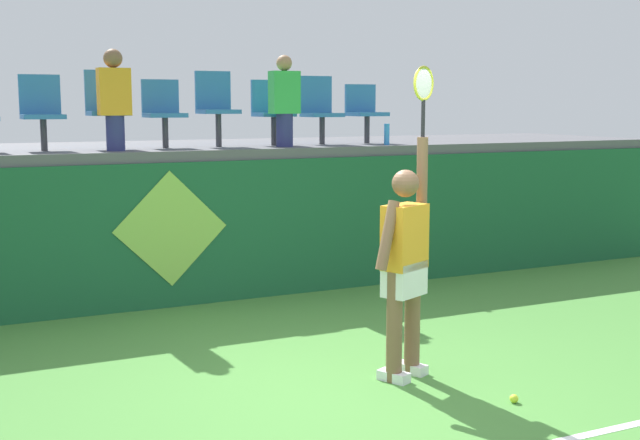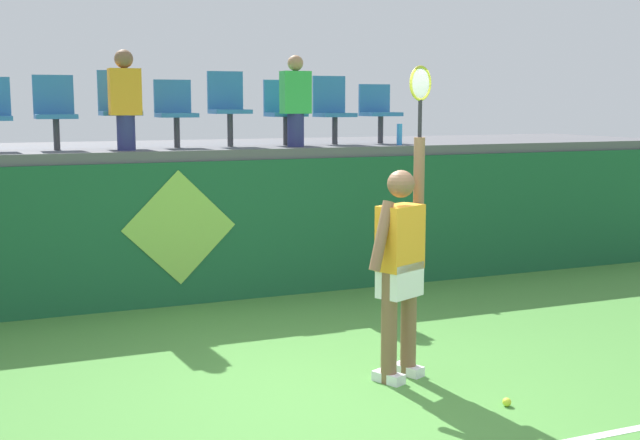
% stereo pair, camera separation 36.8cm
% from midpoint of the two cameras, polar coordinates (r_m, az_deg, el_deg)
% --- Properties ---
extents(ground_plane, '(40.00, 40.00, 0.00)m').
position_cam_midpoint_polar(ground_plane, '(6.46, 0.70, -12.11)').
color(ground_plane, '#478438').
extents(court_back_wall, '(13.46, 0.20, 1.60)m').
position_cam_midpoint_polar(court_back_wall, '(9.36, -8.60, -0.80)').
color(court_back_wall, '#195633').
rests_on(court_back_wall, ground_plane).
extents(spectator_platform, '(13.46, 2.74, 0.12)m').
position_cam_midpoint_polar(spectator_platform, '(10.54, -10.82, 4.82)').
color(spectator_platform, '#56565B').
rests_on(spectator_platform, court_back_wall).
extents(tennis_player, '(0.70, 0.39, 2.53)m').
position_cam_midpoint_polar(tennis_player, '(6.64, 4.33, -2.85)').
color(tennis_player, white).
rests_on(tennis_player, ground_plane).
extents(tennis_ball, '(0.07, 0.07, 0.07)m').
position_cam_midpoint_polar(tennis_ball, '(6.43, 11.69, -12.06)').
color(tennis_ball, '#D1E533').
rests_on(tennis_ball, ground_plane).
extents(water_bottle, '(0.07, 0.07, 0.26)m').
position_cam_midpoint_polar(water_bottle, '(10.36, 3.64, 5.96)').
color(water_bottle, '#338CE5').
rests_on(water_bottle, spectator_platform).
extents(stadium_chair_1, '(0.44, 0.42, 0.83)m').
position_cam_midpoint_polar(stadium_chair_1, '(9.62, -19.81, 7.25)').
color(stadium_chair_1, '#38383D').
rests_on(stadium_chair_1, spectator_platform).
extents(stadium_chair_2, '(0.44, 0.42, 0.89)m').
position_cam_midpoint_polar(stadium_chair_2, '(9.72, -15.64, 7.66)').
color(stadium_chair_2, '#38383D').
rests_on(stadium_chair_2, spectator_platform).
extents(stadium_chair_3, '(0.44, 0.42, 0.79)m').
position_cam_midpoint_polar(stadium_chair_3, '(9.84, -11.90, 7.51)').
color(stadium_chair_3, '#38383D').
rests_on(stadium_chair_3, spectator_platform).
extents(stadium_chair_4, '(0.44, 0.42, 0.90)m').
position_cam_midpoint_polar(stadium_chair_4, '(10.02, -8.29, 7.94)').
color(stadium_chair_4, '#38383D').
rests_on(stadium_chair_4, spectator_platform).
extents(stadium_chair_5, '(0.44, 0.42, 0.81)m').
position_cam_midpoint_polar(stadium_chair_5, '(10.26, -4.43, 7.70)').
color(stadium_chair_5, '#38383D').
rests_on(stadium_chair_5, spectator_platform).
extents(stadium_chair_6, '(0.44, 0.42, 0.86)m').
position_cam_midpoint_polar(stadium_chair_6, '(10.52, -1.06, 7.81)').
color(stadium_chair_6, '#38383D').
rests_on(stadium_chair_6, spectator_platform).
extents(stadium_chair_7, '(0.44, 0.42, 0.76)m').
position_cam_midpoint_polar(stadium_chair_7, '(10.79, 2.13, 7.65)').
color(stadium_chair_7, '#38383D').
rests_on(stadium_chair_7, spectator_platform).
extents(spectator_0, '(0.34, 0.20, 1.10)m').
position_cam_midpoint_polar(spectator_0, '(9.31, -15.21, 8.18)').
color(spectator_0, navy).
rests_on(spectator_0, spectator_platform).
extents(spectator_1, '(0.34, 0.20, 1.08)m').
position_cam_midpoint_polar(spectator_1, '(9.88, -3.57, 8.34)').
color(spectator_1, navy).
rests_on(spectator_1, spectator_platform).
extents(wall_signage_mount, '(1.27, 0.01, 1.51)m').
position_cam_midpoint_polar(wall_signage_mount, '(9.29, -11.31, -5.95)').
color(wall_signage_mount, '#195633').
rests_on(wall_signage_mount, ground_plane).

